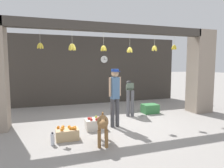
# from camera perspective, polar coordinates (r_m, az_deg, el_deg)

# --- Properties ---
(ground_plane) EXTENTS (60.00, 60.00, 0.00)m
(ground_plane) POSITION_cam_1_polar(r_m,az_deg,el_deg) (5.93, 1.36, -10.78)
(ground_plane) COLOR gray
(shop_back_wall) EXTENTS (7.72, 0.12, 2.82)m
(shop_back_wall) POSITION_cam_1_polar(r_m,az_deg,el_deg) (8.54, -5.40, 3.90)
(shop_back_wall) COLOR #38332D
(shop_back_wall) RESTS_ON ground_plane
(shop_pillar_right) EXTENTS (0.70, 0.60, 2.82)m
(shop_pillar_right) POSITION_cam_1_polar(r_m,az_deg,el_deg) (7.64, 23.87, 3.20)
(shop_pillar_right) COLOR gray
(shop_pillar_right) RESTS_ON ground_plane
(storefront_awning) EXTENTS (5.82, 0.29, 0.82)m
(storefront_awning) POSITION_cam_1_polar(r_m,az_deg,el_deg) (5.88, 1.02, 15.39)
(storefront_awning) COLOR #3D3833
(dog) EXTENTS (0.40, 0.88, 0.65)m
(dog) POSITION_cam_1_polar(r_m,az_deg,el_deg) (4.28, -2.66, -11.26)
(dog) COLOR olive
(dog) RESTS_ON ground_plane
(shopkeeper) EXTENTS (0.34, 0.26, 1.56)m
(shopkeeper) POSITION_cam_1_polar(r_m,az_deg,el_deg) (5.31, 0.85, -2.74)
(shopkeeper) COLOR #424247
(shopkeeper) RESTS_ON ground_plane
(worker_stooping) EXTENTS (0.44, 0.82, 1.10)m
(worker_stooping) POSITION_cam_1_polar(r_m,az_deg,el_deg) (6.65, 5.09, -2.48)
(worker_stooping) COLOR #56565B
(worker_stooping) RESTS_ON ground_plane
(fruit_crate_oranges) EXTENTS (0.50, 0.32, 0.30)m
(fruit_crate_oranges) POSITION_cam_1_polar(r_m,az_deg,el_deg) (4.71, -12.67, -13.72)
(fruit_crate_oranges) COLOR tan
(fruit_crate_oranges) RESTS_ON ground_plane
(fruit_crate_apples) EXTENTS (0.51, 0.33, 0.33)m
(fruit_crate_apples) POSITION_cam_1_polar(r_m,az_deg,el_deg) (5.28, -4.76, -11.28)
(fruit_crate_apples) COLOR silver
(fruit_crate_apples) RESTS_ON ground_plane
(produce_box_green) EXTENTS (0.53, 0.42, 0.30)m
(produce_box_green) POSITION_cam_1_polar(r_m,az_deg,el_deg) (7.06, 10.78, -6.91)
(produce_box_green) COLOR #387A42
(produce_box_green) RESTS_ON ground_plane
(water_bottle) EXTENTS (0.08, 0.08, 0.27)m
(water_bottle) POSITION_cam_1_polar(r_m,az_deg,el_deg) (4.50, -16.63, -14.84)
(water_bottle) COLOR silver
(water_bottle) RESTS_ON ground_plane
(wall_clock) EXTENTS (0.32, 0.03, 0.32)m
(wall_clock) POSITION_cam_1_polar(r_m,az_deg,el_deg) (8.58, -2.28, 7.05)
(wall_clock) COLOR black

